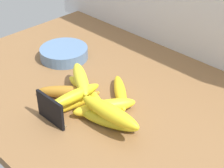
{
  "coord_description": "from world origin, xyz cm",
  "views": [
    {
      "loc": [
        69.39,
        -63.61,
        67.27
      ],
      "look_at": [
        6.1,
        -0.31,
        8.0
      ],
      "focal_mm": 57.32,
      "sensor_mm": 36.0,
      "label": 1
    }
  ],
  "objects_px": {
    "banana_7": "(74,96)",
    "banana_6": "(110,112)",
    "chalkboard_sign": "(51,111)",
    "banana_1": "(85,90)",
    "banana_4": "(120,92)",
    "banana_0": "(69,92)",
    "fruit_bowl": "(64,53)",
    "banana_8": "(81,79)",
    "banana_2": "(105,107)",
    "banana_5": "(110,121)",
    "banana_3": "(76,102)"
  },
  "relations": [
    {
      "from": "banana_0",
      "to": "banana_8",
      "type": "bearing_deg",
      "value": 77.78
    },
    {
      "from": "banana_1",
      "to": "banana_5",
      "type": "xyz_separation_m",
      "value": [
        0.16,
        -0.05,
        0.0
      ]
    },
    {
      "from": "banana_1",
      "to": "banana_3",
      "type": "xyz_separation_m",
      "value": [
        0.03,
        -0.06,
        -0.0
      ]
    },
    {
      "from": "banana_0",
      "to": "banana_6",
      "type": "height_order",
      "value": "banana_6"
    },
    {
      "from": "banana_5",
      "to": "banana_8",
      "type": "distance_m",
      "value": 0.19
    },
    {
      "from": "banana_0",
      "to": "banana_3",
      "type": "bearing_deg",
      "value": -15.54
    },
    {
      "from": "chalkboard_sign",
      "to": "banana_4",
      "type": "height_order",
      "value": "chalkboard_sign"
    },
    {
      "from": "fruit_bowl",
      "to": "banana_2",
      "type": "height_order",
      "value": "banana_2"
    },
    {
      "from": "banana_5",
      "to": "banana_6",
      "type": "bearing_deg",
      "value": -42.39
    },
    {
      "from": "banana_0",
      "to": "banana_4",
      "type": "bearing_deg",
      "value": 45.81
    },
    {
      "from": "banana_8",
      "to": "banana_7",
      "type": "bearing_deg",
      "value": -53.23
    },
    {
      "from": "fruit_bowl",
      "to": "banana_7",
      "type": "relative_size",
      "value": 0.99
    },
    {
      "from": "chalkboard_sign",
      "to": "banana_8",
      "type": "relative_size",
      "value": 0.6
    },
    {
      "from": "chalkboard_sign",
      "to": "banana_5",
      "type": "relative_size",
      "value": 0.64
    },
    {
      "from": "banana_7",
      "to": "banana_1",
      "type": "bearing_deg",
      "value": 117.98
    },
    {
      "from": "banana_2",
      "to": "banana_4",
      "type": "bearing_deg",
      "value": 105.17
    },
    {
      "from": "banana_3",
      "to": "banana_6",
      "type": "relative_size",
      "value": 0.86
    },
    {
      "from": "chalkboard_sign",
      "to": "fruit_bowl",
      "type": "xyz_separation_m",
      "value": [
        -0.26,
        0.25,
        -0.02
      ]
    },
    {
      "from": "banana_4",
      "to": "banana_0",
      "type": "bearing_deg",
      "value": -134.19
    },
    {
      "from": "banana_7",
      "to": "banana_6",
      "type": "bearing_deg",
      "value": 3.63
    },
    {
      "from": "fruit_bowl",
      "to": "banana_0",
      "type": "distance_m",
      "value": 0.25
    },
    {
      "from": "fruit_bowl",
      "to": "banana_3",
      "type": "xyz_separation_m",
      "value": [
        0.26,
        -0.16,
        -0.0
      ]
    },
    {
      "from": "banana_8",
      "to": "banana_2",
      "type": "bearing_deg",
      "value": -8.8
    },
    {
      "from": "chalkboard_sign",
      "to": "banana_6",
      "type": "height_order",
      "value": "chalkboard_sign"
    },
    {
      "from": "banana_6",
      "to": "banana_8",
      "type": "xyz_separation_m",
      "value": [
        -0.19,
        0.06,
        -0.01
      ]
    },
    {
      "from": "banana_0",
      "to": "banana_6",
      "type": "distance_m",
      "value": 0.2
    },
    {
      "from": "banana_6",
      "to": "fruit_bowl",
      "type": "bearing_deg",
      "value": 157.9
    },
    {
      "from": "fruit_bowl",
      "to": "banana_0",
      "type": "bearing_deg",
      "value": -35.48
    },
    {
      "from": "banana_1",
      "to": "banana_0",
      "type": "bearing_deg",
      "value": -115.19
    },
    {
      "from": "chalkboard_sign",
      "to": "banana_6",
      "type": "bearing_deg",
      "value": 33.21
    },
    {
      "from": "chalkboard_sign",
      "to": "banana_0",
      "type": "bearing_deg",
      "value": 117.63
    },
    {
      "from": "banana_3",
      "to": "banana_8",
      "type": "distance_m",
      "value": 0.08
    },
    {
      "from": "fruit_bowl",
      "to": "banana_7",
      "type": "bearing_deg",
      "value": -32.84
    },
    {
      "from": "banana_1",
      "to": "banana_7",
      "type": "xyz_separation_m",
      "value": [
        0.04,
        -0.07,
        0.03
      ]
    },
    {
      "from": "fruit_bowl",
      "to": "banana_7",
      "type": "xyz_separation_m",
      "value": [
        0.27,
        -0.17,
        0.03
      ]
    },
    {
      "from": "banana_5",
      "to": "banana_6",
      "type": "relative_size",
      "value": 0.87
    },
    {
      "from": "chalkboard_sign",
      "to": "banana_5",
      "type": "xyz_separation_m",
      "value": [
        0.13,
        0.1,
        -0.02
      ]
    },
    {
      "from": "banana_0",
      "to": "banana_7",
      "type": "height_order",
      "value": "banana_7"
    },
    {
      "from": "fruit_bowl",
      "to": "banana_1",
      "type": "bearing_deg",
      "value": -23.59
    },
    {
      "from": "banana_7",
      "to": "banana_5",
      "type": "bearing_deg",
      "value": 8.22
    },
    {
      "from": "chalkboard_sign",
      "to": "banana_2",
      "type": "xyz_separation_m",
      "value": [
        0.08,
        0.13,
        -0.02
      ]
    },
    {
      "from": "chalkboard_sign",
      "to": "banana_4",
      "type": "distance_m",
      "value": 0.23
    },
    {
      "from": "chalkboard_sign",
      "to": "banana_0",
      "type": "xyz_separation_m",
      "value": [
        -0.06,
        0.11,
        -0.02
      ]
    },
    {
      "from": "banana_5",
      "to": "banana_8",
      "type": "relative_size",
      "value": 0.93
    },
    {
      "from": "banana_6",
      "to": "banana_7",
      "type": "distance_m",
      "value": 0.14
    },
    {
      "from": "banana_1",
      "to": "banana_3",
      "type": "relative_size",
      "value": 1.08
    },
    {
      "from": "chalkboard_sign",
      "to": "banana_3",
      "type": "bearing_deg",
      "value": 93.44
    },
    {
      "from": "banana_5",
      "to": "banana_7",
      "type": "distance_m",
      "value": 0.13
    },
    {
      "from": "banana_2",
      "to": "banana_3",
      "type": "xyz_separation_m",
      "value": [
        -0.08,
        -0.04,
        -0.01
      ]
    },
    {
      "from": "banana_5",
      "to": "banana_0",
      "type": "bearing_deg",
      "value": 177.8
    }
  ]
}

